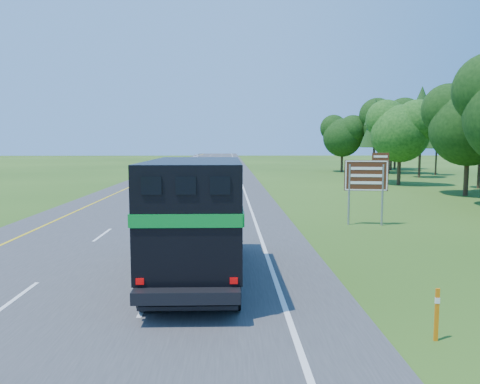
{
  "coord_description": "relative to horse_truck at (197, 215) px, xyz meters",
  "views": [
    {
      "loc": [
        4.02,
        -10.6,
        4.31
      ],
      "look_at": [
        4.65,
        13.36,
        1.78
      ],
      "focal_mm": 35.0,
      "sensor_mm": 36.0,
      "label": 1
    }
  ],
  "objects": [
    {
      "name": "ground",
      "position": [
        -3.05,
        -3.94,
        -2.05
      ],
      "size": [
        300.0,
        300.0,
        0.0
      ],
      "primitive_type": "plane",
      "color": "#264813",
      "rests_on": "ground"
    },
    {
      "name": "road",
      "position": [
        -3.05,
        46.06,
        -2.03
      ],
      "size": [
        15.0,
        260.0,
        0.04
      ],
      "primitive_type": "cube",
      "color": "#38383A",
      "rests_on": "ground"
    },
    {
      "name": "lane_markings",
      "position": [
        -3.05,
        46.06,
        -2.0
      ],
      "size": [
        11.15,
        260.0,
        0.01
      ],
      "color": "yellow",
      "rests_on": "road"
    },
    {
      "name": "tree_wall_right",
      "position": [
        22.95,
        26.06,
        3.95
      ],
      "size": [
        16.0,
        100.0,
        12.0
      ],
      "primitive_type": null,
      "color": "black",
      "rests_on": "ground"
    },
    {
      "name": "horse_truck",
      "position": [
        0.0,
        0.0,
        0.0
      ],
      "size": [
        2.72,
        8.49,
        3.76
      ],
      "rotation": [
        0.0,
        0.0,
        0.0
      ],
      "color": "black",
      "rests_on": "road"
    },
    {
      "name": "white_suv",
      "position": [
        -6.36,
        41.19,
        -1.19
      ],
      "size": [
        2.84,
        5.92,
        1.63
      ],
      "primitive_type": "imported",
      "rotation": [
        0.0,
        0.0,
        -0.02
      ],
      "color": "silver",
      "rests_on": "road"
    },
    {
      "name": "far_car",
      "position": [
        -6.99,
        104.02,
        -1.3
      ],
      "size": [
        2.0,
        4.28,
        1.42
      ],
      "primitive_type": "imported",
      "rotation": [
        0.0,
        0.0,
        0.08
      ],
      "color": "silver",
      "rests_on": "road"
    },
    {
      "name": "exit_sign",
      "position": [
        8.22,
        9.52,
        0.42
      ],
      "size": [
        2.23,
        0.39,
        3.8
      ],
      "rotation": [
        0.0,
        0.0,
        -0.15
      ],
      "color": "gray",
      "rests_on": "ground"
    },
    {
      "name": "delineator",
      "position": [
        5.51,
        -4.85,
        -1.42
      ],
      "size": [
        0.1,
        0.05,
        1.18
      ],
      "color": "orange",
      "rests_on": "ground"
    }
  ]
}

